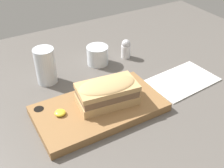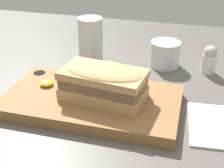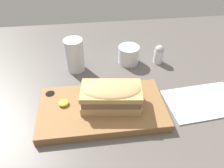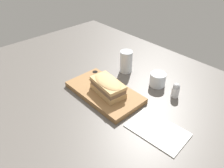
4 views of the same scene
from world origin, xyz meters
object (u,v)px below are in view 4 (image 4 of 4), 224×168
at_px(serving_board, 104,92).
at_px(napkin, 158,130).
at_px(salt_shaker, 176,90).
at_px(sandwich, 109,85).
at_px(wine_glass, 158,80).
at_px(water_glass, 126,63).

relative_size(serving_board, napkin, 1.54).
bearing_deg(salt_shaker, sandwich, -132.71).
xyz_separation_m(napkin, salt_shaker, (-0.07, 0.22, 0.03)).
distance_m(sandwich, salt_shaker, 0.30).
distance_m(serving_board, salt_shaker, 0.32).
relative_size(sandwich, salt_shaker, 2.45).
relative_size(wine_glass, napkin, 0.33).
bearing_deg(water_glass, wine_glass, 5.99).
bearing_deg(napkin, serving_board, -179.44).
height_order(sandwich, napkin, sandwich).
relative_size(serving_board, sandwich, 2.05).
bearing_deg(wine_glass, salt_shaker, -6.89).
distance_m(water_glass, wine_glass, 0.19).
bearing_deg(wine_glass, napkin, -51.93).
distance_m(sandwich, wine_glass, 0.25).
distance_m(water_glass, salt_shaker, 0.30).
height_order(water_glass, napkin, water_glass).
bearing_deg(napkin, wine_glass, 128.07).
height_order(wine_glass, salt_shaker, salt_shaker).
relative_size(napkin, salt_shaker, 3.26).
xyz_separation_m(water_glass, napkin, (0.37, -0.21, -0.05)).
height_order(serving_board, wine_glass, wine_glass).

